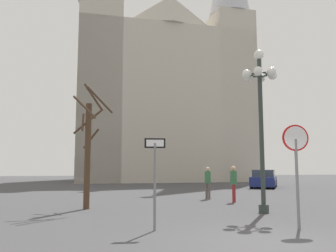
% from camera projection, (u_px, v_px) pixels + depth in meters
% --- Properties ---
extents(ground_plane, '(120.00, 120.00, 0.00)m').
position_uv_depth(ground_plane, '(271.00, 244.00, 7.49)').
color(ground_plane, '#424244').
extents(cathedral, '(20.84, 15.19, 33.71)m').
position_uv_depth(cathedral, '(162.00, 92.00, 42.67)').
color(cathedral, '#BCB5A5').
rests_on(cathedral, ground).
extents(stop_sign, '(0.73, 0.13, 2.80)m').
position_uv_depth(stop_sign, '(296.00, 156.00, 9.54)').
color(stop_sign, slate).
rests_on(stop_sign, ground).
extents(one_way_arrow_sign, '(0.56, 0.08, 2.40)m').
position_uv_depth(one_way_arrow_sign, '(155.00, 173.00, 9.17)').
color(one_way_arrow_sign, slate).
rests_on(one_way_arrow_sign, ground).
extents(street_lamp, '(1.37, 1.23, 6.02)m').
position_uv_depth(street_lamp, '(260.00, 102.00, 12.90)').
color(street_lamp, '#2D3833').
rests_on(street_lamp, ground).
extents(bare_tree, '(1.61, 1.63, 4.90)m').
position_uv_depth(bare_tree, '(88.00, 148.00, 13.90)').
color(bare_tree, '#473323').
rests_on(bare_tree, ground).
extents(parked_car_near_navy, '(3.82, 4.84, 1.41)m').
position_uv_depth(parked_car_near_navy, '(264.00, 179.00, 27.94)').
color(parked_car_near_navy, navy).
rests_on(parked_car_near_navy, ground).
extents(pedestrian_walking, '(0.32, 0.32, 1.63)m').
position_uv_depth(pedestrian_walking, '(208.00, 180.00, 17.90)').
color(pedestrian_walking, '#594C47').
rests_on(pedestrian_walking, ground).
extents(pedestrian_standing, '(0.32, 0.32, 1.68)m').
position_uv_depth(pedestrian_standing, '(234.00, 180.00, 16.33)').
color(pedestrian_standing, maroon).
rests_on(pedestrian_standing, ground).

